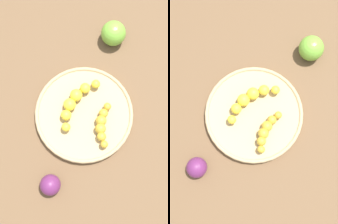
% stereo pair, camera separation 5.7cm
% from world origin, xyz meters
% --- Properties ---
extents(ground_plane, '(2.40, 2.40, 0.00)m').
position_xyz_m(ground_plane, '(0.00, 0.00, 0.00)').
color(ground_plane, brown).
extents(fruit_bowl, '(0.26, 0.26, 0.02)m').
position_xyz_m(fruit_bowl, '(0.00, 0.00, 0.01)').
color(fruit_bowl, tan).
rests_on(fruit_bowl, ground_plane).
extents(banana_spotted, '(0.05, 0.11, 0.03)m').
position_xyz_m(banana_spotted, '(0.04, -0.04, 0.03)').
color(banana_spotted, gold).
rests_on(banana_spotted, fruit_bowl).
extents(banana_yellow, '(0.12, 0.12, 0.03)m').
position_xyz_m(banana_yellow, '(-0.02, 0.03, 0.04)').
color(banana_yellow, yellow).
rests_on(banana_yellow, fruit_bowl).
extents(apple_green, '(0.07, 0.07, 0.07)m').
position_xyz_m(apple_green, '(0.12, 0.20, 0.03)').
color(apple_green, '#72B238').
rests_on(apple_green, ground_plane).
extents(plum_purple, '(0.05, 0.05, 0.05)m').
position_xyz_m(plum_purple, '(-0.11, -0.16, 0.03)').
color(plum_purple, '#662659').
rests_on(plum_purple, ground_plane).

